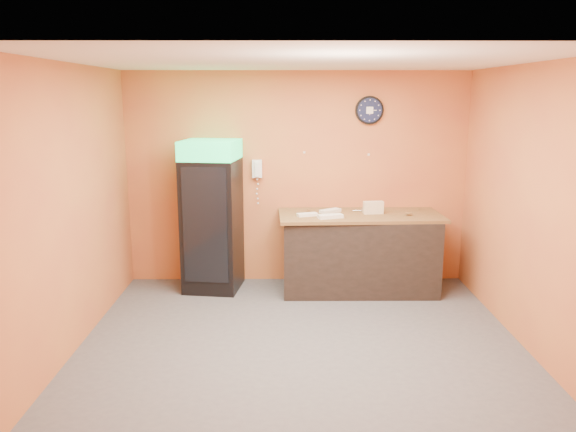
{
  "coord_description": "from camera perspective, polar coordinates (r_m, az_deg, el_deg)",
  "views": [
    {
      "loc": [
        -0.18,
        -5.39,
        2.49
      ],
      "look_at": [
        -0.13,
        0.6,
        1.19
      ],
      "focal_mm": 35.0,
      "sensor_mm": 36.0,
      "label": 1
    }
  ],
  "objects": [
    {
      "name": "wall_clock",
      "position": [
        7.45,
        8.28,
        10.59
      ],
      "size": [
        0.37,
        0.06,
        0.37
      ],
      "color": "black",
      "rests_on": "back_wall"
    },
    {
      "name": "wall_phone",
      "position": [
        7.41,
        -3.16,
        4.81
      ],
      "size": [
        0.13,
        0.11,
        0.24
      ],
      "color": "white",
      "rests_on": "back_wall"
    },
    {
      "name": "floor",
      "position": [
        5.95,
        1.3,
        -12.57
      ],
      "size": [
        4.5,
        4.5,
        0.0
      ],
      "primitive_type": "plane",
      "color": "#47474C",
      "rests_on": "ground"
    },
    {
      "name": "back_wall",
      "position": [
        7.48,
        0.88,
        3.82
      ],
      "size": [
        4.5,
        0.02,
        2.8
      ],
      "primitive_type": "cube",
      "color": "#CD7939",
      "rests_on": "floor"
    },
    {
      "name": "beverage_cooler",
      "position": [
        7.23,
        -7.7,
        -0.24
      ],
      "size": [
        0.76,
        0.77,
        1.94
      ],
      "rotation": [
        0.0,
        0.0,
        -0.14
      ],
      "color": "black",
      "rests_on": "floor"
    },
    {
      "name": "prep_counter",
      "position": [
        7.31,
        7.23,
        -3.81
      ],
      "size": [
        1.94,
        0.87,
        0.97
      ],
      "primitive_type": "cube",
      "rotation": [
        0.0,
        0.0,
        -0.0
      ],
      "color": "black",
      "rests_on": "floor"
    },
    {
      "name": "wrapped_sandwich_left",
      "position": [
        7.0,
        1.97,
        0.15
      ],
      "size": [
        0.27,
        0.17,
        0.04
      ],
      "primitive_type": "cube",
      "rotation": [
        0.0,
        0.0,
        0.31
      ],
      "color": "silver",
      "rests_on": "butcher_paper"
    },
    {
      "name": "wrapped_sandwich_mid",
      "position": [
        6.9,
        4.32,
        -0.03
      ],
      "size": [
        0.33,
        0.21,
        0.04
      ],
      "primitive_type": "cube",
      "rotation": [
        0.0,
        0.0,
        0.3
      ],
      "color": "silver",
      "rests_on": "butcher_paper"
    },
    {
      "name": "wrapped_sandwich_right",
      "position": [
        7.23,
        4.32,
        0.53
      ],
      "size": [
        0.3,
        0.26,
        0.04
      ],
      "primitive_type": "cube",
      "rotation": [
        0.0,
        0.0,
        0.64
      ],
      "color": "silver",
      "rests_on": "butcher_paper"
    },
    {
      "name": "kitchen_tool",
      "position": [
        7.34,
        7.67,
        0.68
      ],
      "size": [
        0.06,
        0.06,
        0.06
      ],
      "primitive_type": "cylinder",
      "color": "silver",
      "rests_on": "butcher_paper"
    },
    {
      "name": "sub_roll_stack",
      "position": [
        7.2,
        8.66,
        0.85
      ],
      "size": [
        0.26,
        0.12,
        0.16
      ],
      "rotation": [
        0.0,
        0.0,
        0.13
      ],
      "color": "beige",
      "rests_on": "butcher_paper"
    },
    {
      "name": "butcher_paper",
      "position": [
        7.19,
        7.34,
        0.06
      ],
      "size": [
        2.09,
        0.96,
        0.04
      ],
      "primitive_type": "cube",
      "rotation": [
        0.0,
        0.0,
        0.04
      ],
      "color": "brown",
      "rests_on": "prep_counter"
    },
    {
      "name": "ceiling",
      "position": [
        5.41,
        1.45,
        15.48
      ],
      "size": [
        4.5,
        4.0,
        0.02
      ],
      "primitive_type": "cube",
      "color": "white",
      "rests_on": "back_wall"
    },
    {
      "name": "left_wall",
      "position": [
        5.88,
        -21.11,
        0.69
      ],
      "size": [
        0.02,
        4.0,
        2.8
      ],
      "primitive_type": "cube",
      "color": "#CD7939",
      "rests_on": "floor"
    },
    {
      "name": "right_wall",
      "position": [
        6.02,
        23.33,
        0.75
      ],
      "size": [
        0.02,
        4.0,
        2.8
      ],
      "primitive_type": "cube",
      "color": "#CD7939",
      "rests_on": "floor"
    }
  ]
}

